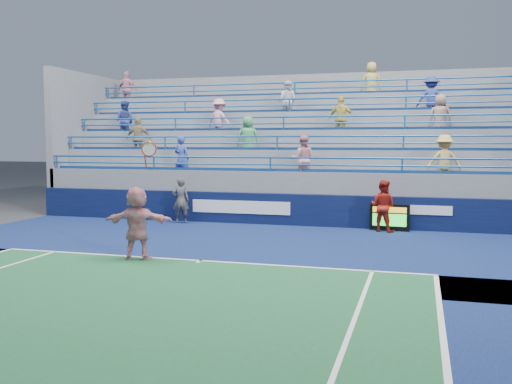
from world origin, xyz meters
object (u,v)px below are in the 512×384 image
(serve_speed_board, at_px, (390,218))
(ball_girl, at_px, (383,206))
(tennis_player, at_px, (137,223))
(line_judge, at_px, (181,200))
(judge_chair, at_px, (144,213))

(serve_speed_board, xyz_separation_m, ball_girl, (-0.21, -0.24, 0.40))
(tennis_player, xyz_separation_m, ball_girl, (5.52, 6.13, -0.07))
(serve_speed_board, distance_m, line_judge, 7.27)
(judge_chair, height_order, tennis_player, tennis_player)
(line_judge, bearing_deg, serve_speed_board, 158.58)
(serve_speed_board, relative_size, line_judge, 0.78)
(tennis_player, height_order, line_judge, tennis_player)
(serve_speed_board, height_order, ball_girl, ball_girl)
(ball_girl, bearing_deg, judge_chair, 17.66)
(serve_speed_board, distance_m, ball_girl, 0.51)
(serve_speed_board, bearing_deg, line_judge, -178.19)
(tennis_player, xyz_separation_m, line_judge, (-1.53, 6.14, -0.09))
(judge_chair, distance_m, line_judge, 1.79)
(ball_girl, bearing_deg, line_judge, 20.23)
(line_judge, height_order, ball_girl, ball_girl)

